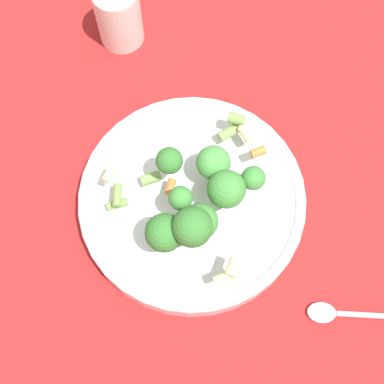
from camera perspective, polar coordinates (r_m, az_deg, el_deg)
The scene contains 5 objects.
ground_plane at distance 0.72m, azimuth 0.00°, elevation -1.52°, with size 3.00×3.00×0.00m, color maroon.
bowl at distance 0.70m, azimuth 0.00°, elevation -0.93°, with size 0.29×0.29×0.04m.
pasta_salad at distance 0.63m, azimuth 0.78°, elevation -0.87°, with size 0.22×0.19×0.10m.
cup at distance 0.81m, azimuth -7.86°, elevation 18.27°, with size 0.07×0.07×0.10m.
spoon at distance 0.71m, azimuth 15.94°, elevation -12.38°, with size 0.04×0.15×0.01m.
Camera 1 is at (-0.23, -0.05, 0.68)m, focal length 50.00 mm.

